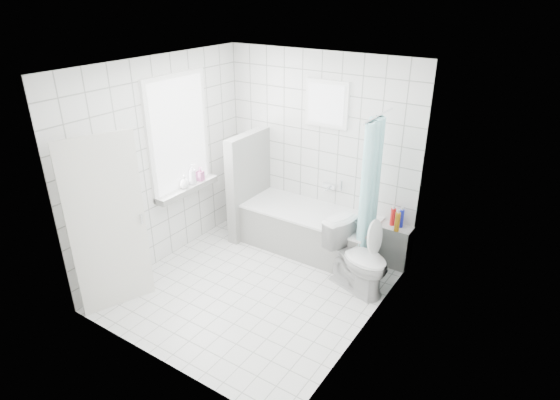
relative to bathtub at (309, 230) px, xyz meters
The scene contains 19 objects.
ground 1.17m from the bathtub, 95.09° to the right, with size 3.00×3.00×0.00m, color white.
ceiling 2.57m from the bathtub, 95.09° to the right, with size 3.00×3.00×0.00m, color white.
wall_back 1.08m from the bathtub, 104.97° to the left, with size 2.80×0.02×2.60m, color white.
wall_front 2.81m from the bathtub, 92.19° to the right, with size 2.80×0.02×2.60m, color white.
wall_left 2.13m from the bathtub, 143.13° to the right, with size 0.02×3.00×2.60m, color white.
wall_right 1.99m from the bathtub, 40.88° to the right, with size 0.02×3.00×2.60m, color white.
window_left 2.12m from the bathtub, 150.45° to the right, with size 0.01×0.90×1.40m, color white.
window_back 1.69m from the bathtub, 90.04° to the left, with size 0.50×0.01×0.50m, color white.
window_sill 1.73m from the bathtub, 149.67° to the right, with size 0.18×1.02×0.08m, color white.
door 2.63m from the bathtub, 118.30° to the right, with size 0.04×0.80×2.00m, color silver.
bathtub is the anchor object (origin of this frame).
partition_wall 1.08m from the bathtub, behind, with size 0.15×0.85×1.50m, color white.
tiled_ledge 1.14m from the bathtub, 12.95° to the left, with size 0.40×0.24×0.55m, color white.
toilet 1.05m from the bathtub, 27.06° to the right, with size 0.46×0.81×0.83m, color silver.
curtain_rod 1.91m from the bathtub, ahead, with size 0.02×0.02×0.80m, color silver.
shower_curtain 1.18m from the bathtub, 10.34° to the right, with size 0.14×0.48×1.78m, color #47CED1, non-canonical shape.
tub_faucet 0.66m from the bathtub, 73.38° to the left, with size 0.18×0.06×0.06m, color silver.
sill_bottles 1.75m from the bathtub, 151.28° to the right, with size 0.20×0.46×0.28m.
ledge_bottles 1.20m from the bathtub, 12.13° to the left, with size 0.17×0.19×0.25m.
Camera 1 is at (2.84, -3.77, 3.34)m, focal length 30.00 mm.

